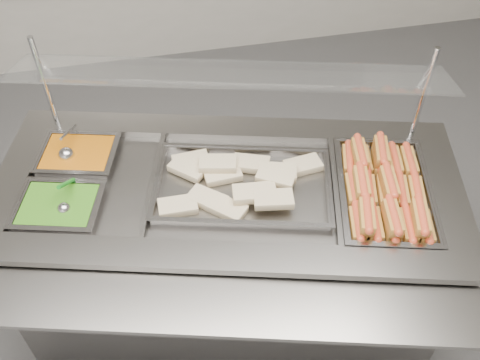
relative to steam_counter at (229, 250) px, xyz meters
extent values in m
cube|color=slate|center=(0.00, 0.00, -0.01)|extent=(1.73, 1.06, 0.78)
cube|color=gray|center=(-0.08, -0.30, 0.39)|extent=(1.66, 0.54, 0.03)
cube|color=gray|center=(0.08, 0.30, 0.39)|extent=(1.66, 0.54, 0.03)
cube|color=gray|center=(-0.76, 0.20, 0.39)|extent=(0.24, 0.52, 0.03)
cube|color=gray|center=(0.76, -0.20, 0.39)|extent=(0.24, 0.52, 0.03)
cube|color=black|center=(0.00, 0.00, 0.29)|extent=(1.53, 0.86, 0.02)
cube|color=gray|center=(0.37, -0.10, 0.40)|extent=(0.15, 0.50, 0.01)
cube|color=gray|center=(-0.26, 0.07, 0.40)|extent=(0.15, 0.50, 0.01)
cube|color=gray|center=(-0.12, -0.45, 0.36)|extent=(1.62, 0.63, 0.02)
cylinder|color=slate|center=(-0.78, -0.16, 0.33)|extent=(0.08, 0.23, 0.02)
cylinder|color=slate|center=(0.60, -0.53, 0.33)|extent=(0.08, 0.23, 0.02)
cylinder|color=silver|center=(-0.60, 0.46, 0.60)|extent=(0.02, 0.02, 0.39)
cylinder|color=silver|center=(0.75, 0.10, 0.60)|extent=(0.02, 0.02, 0.39)
cube|color=silver|center=(0.05, 0.18, 0.75)|extent=(1.50, 0.63, 0.08)
cube|color=#B15509|center=(-0.53, 0.27, 0.37)|extent=(0.29, 0.25, 0.08)
cube|color=#1A6910|center=(-0.59, 0.02, 0.37)|extent=(0.29, 0.25, 0.08)
cube|color=#93581E|center=(0.39, -0.27, 0.39)|extent=(0.08, 0.14, 0.05)
cylinder|color=red|center=(0.39, -0.27, 0.41)|extent=(0.06, 0.15, 0.03)
cube|color=#93581E|center=(0.43, -0.11, 0.39)|extent=(0.08, 0.14, 0.05)
cylinder|color=red|center=(0.43, -0.11, 0.41)|extent=(0.06, 0.15, 0.03)
cube|color=#93581E|center=(0.47, 0.04, 0.39)|extent=(0.08, 0.14, 0.05)
cylinder|color=red|center=(0.47, 0.04, 0.41)|extent=(0.07, 0.15, 0.03)
cube|color=#93581E|center=(0.45, -0.28, 0.39)|extent=(0.08, 0.14, 0.05)
cylinder|color=red|center=(0.45, -0.28, 0.41)|extent=(0.06, 0.15, 0.03)
cube|color=#93581E|center=(0.49, -0.13, 0.39)|extent=(0.08, 0.14, 0.05)
cylinder|color=red|center=(0.49, -0.13, 0.41)|extent=(0.07, 0.15, 0.03)
cube|color=#93581E|center=(0.53, 0.02, 0.39)|extent=(0.07, 0.14, 0.05)
cylinder|color=red|center=(0.53, 0.02, 0.41)|extent=(0.06, 0.15, 0.03)
cube|color=#93581E|center=(0.50, -0.29, 0.39)|extent=(0.08, 0.14, 0.05)
cylinder|color=red|center=(0.50, -0.29, 0.41)|extent=(0.06, 0.15, 0.03)
cube|color=#93581E|center=(0.54, -0.14, 0.39)|extent=(0.08, 0.14, 0.05)
cylinder|color=red|center=(0.54, -0.14, 0.41)|extent=(0.07, 0.15, 0.03)
cube|color=#93581E|center=(0.58, 0.01, 0.39)|extent=(0.08, 0.14, 0.05)
cylinder|color=red|center=(0.58, 0.01, 0.41)|extent=(0.07, 0.15, 0.03)
cube|color=#93581E|center=(0.56, -0.31, 0.39)|extent=(0.08, 0.14, 0.05)
cylinder|color=red|center=(0.56, -0.31, 0.41)|extent=(0.06, 0.15, 0.03)
cube|color=#93581E|center=(0.60, -0.16, 0.39)|extent=(0.08, 0.14, 0.05)
cylinder|color=red|center=(0.60, -0.16, 0.41)|extent=(0.07, 0.15, 0.03)
cube|color=#93581E|center=(0.64, -0.01, 0.39)|extent=(0.08, 0.14, 0.05)
cylinder|color=red|center=(0.64, -0.01, 0.41)|extent=(0.06, 0.15, 0.03)
cube|color=#93581E|center=(0.61, -0.32, 0.39)|extent=(0.08, 0.14, 0.05)
cylinder|color=red|center=(0.61, -0.32, 0.41)|extent=(0.07, 0.15, 0.03)
cube|color=#93581E|center=(0.65, -0.17, 0.39)|extent=(0.08, 0.14, 0.05)
cylinder|color=red|center=(0.65, -0.17, 0.41)|extent=(0.07, 0.15, 0.03)
cube|color=#93581E|center=(0.69, -0.02, 0.39)|extent=(0.08, 0.14, 0.05)
cylinder|color=red|center=(0.69, -0.02, 0.41)|extent=(0.06, 0.15, 0.03)
cube|color=#93581E|center=(0.42, -0.27, 0.43)|extent=(0.08, 0.14, 0.05)
cylinder|color=red|center=(0.42, -0.27, 0.45)|extent=(0.07, 0.15, 0.03)
cube|color=#93581E|center=(0.45, -0.13, 0.43)|extent=(0.08, 0.14, 0.05)
cylinder|color=red|center=(0.45, -0.13, 0.45)|extent=(0.06, 0.15, 0.03)
cube|color=#93581E|center=(0.50, 0.02, 0.43)|extent=(0.07, 0.14, 0.05)
cylinder|color=red|center=(0.50, 0.02, 0.45)|extent=(0.06, 0.15, 0.03)
cube|color=#93581E|center=(0.50, -0.30, 0.43)|extent=(0.07, 0.14, 0.05)
cylinder|color=red|center=(0.50, -0.30, 0.45)|extent=(0.06, 0.15, 0.03)
cube|color=#93581E|center=(0.55, -0.15, 0.43)|extent=(0.07, 0.14, 0.05)
cylinder|color=red|center=(0.55, -0.15, 0.45)|extent=(0.06, 0.15, 0.03)
cube|color=#93581E|center=(0.58, 0.01, 0.43)|extent=(0.08, 0.14, 0.05)
cylinder|color=red|center=(0.58, 0.01, 0.45)|extent=(0.07, 0.15, 0.03)
cube|color=#93581E|center=(0.59, -0.32, 0.43)|extent=(0.08, 0.14, 0.05)
cylinder|color=red|center=(0.59, -0.32, 0.45)|extent=(0.07, 0.15, 0.03)
cube|color=tan|center=(-0.11, 0.14, 0.40)|extent=(0.14, 0.08, 0.03)
cube|color=tan|center=(-0.13, 0.11, 0.40)|extent=(0.15, 0.15, 0.03)
cube|color=tan|center=(0.29, 0.04, 0.39)|extent=(0.14, 0.09, 0.03)
cube|color=tan|center=(-0.08, -0.05, 0.39)|extent=(0.15, 0.14, 0.03)
cube|color=tan|center=(0.11, 0.09, 0.40)|extent=(0.15, 0.12, 0.03)
cube|color=tan|center=(-0.02, -0.11, 0.39)|extent=(0.15, 0.15, 0.03)
cube|color=tan|center=(-0.19, -0.06, 0.39)|extent=(0.14, 0.08, 0.03)
cube|color=tan|center=(-0.01, 0.05, 0.40)|extent=(0.14, 0.08, 0.03)
cube|color=tan|center=(0.14, -0.13, 0.43)|extent=(0.14, 0.10, 0.03)
cube|color=tan|center=(0.18, 0.00, 0.42)|extent=(0.15, 0.11, 0.03)
cube|color=tan|center=(-0.02, 0.09, 0.42)|extent=(0.15, 0.10, 0.03)
cube|color=tan|center=(0.09, -0.08, 0.42)|extent=(0.14, 0.09, 0.03)
cube|color=tan|center=(0.17, -0.03, 0.43)|extent=(0.15, 0.13, 0.03)
cube|color=tan|center=(0.07, -0.08, 0.42)|extent=(0.14, 0.09, 0.03)
sphere|color=#B9B9BF|center=(-0.56, 0.27, 0.41)|extent=(0.06, 0.06, 0.06)
cylinder|color=#B9B9BF|center=(-0.55, 0.33, 0.46)|extent=(0.05, 0.15, 0.07)
sphere|color=#B9B9BF|center=(-0.57, 0.00, 0.40)|extent=(0.05, 0.05, 0.05)
cylinder|color=#167C1C|center=(-0.55, 0.07, 0.46)|extent=(0.05, 0.12, 0.10)
camera|label=1|loc=(-0.23, -1.29, 1.80)|focal=40.00mm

